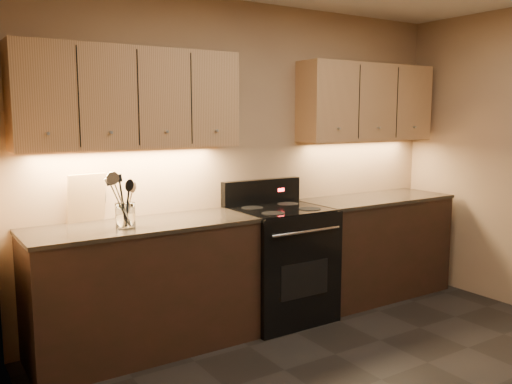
# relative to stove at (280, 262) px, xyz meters

# --- Properties ---
(wall_back) EXTENTS (4.00, 0.04, 2.60)m
(wall_back) POSITION_rel_stove_xyz_m (-0.08, 0.32, 0.82)
(wall_back) COLOR tan
(wall_back) RESTS_ON ground
(wall_left) EXTENTS (0.04, 4.00, 2.60)m
(wall_left) POSITION_rel_stove_xyz_m (-2.08, -1.68, 0.82)
(wall_left) COLOR tan
(wall_left) RESTS_ON ground
(counter_left) EXTENTS (1.62, 0.62, 0.93)m
(counter_left) POSITION_rel_stove_xyz_m (-1.18, 0.02, -0.01)
(counter_left) COLOR black
(counter_left) RESTS_ON ground
(counter_right) EXTENTS (1.46, 0.62, 0.93)m
(counter_right) POSITION_rel_stove_xyz_m (1.10, 0.02, -0.01)
(counter_right) COLOR black
(counter_right) RESTS_ON ground
(stove) EXTENTS (0.76, 0.68, 1.14)m
(stove) POSITION_rel_stove_xyz_m (0.00, 0.00, 0.00)
(stove) COLOR black
(stove) RESTS_ON ground
(upper_cab_left) EXTENTS (1.60, 0.30, 0.70)m
(upper_cab_left) POSITION_rel_stove_xyz_m (-1.18, 0.17, 1.32)
(upper_cab_left) COLOR tan
(upper_cab_left) RESTS_ON wall_back
(upper_cab_right) EXTENTS (1.44, 0.30, 0.70)m
(upper_cab_right) POSITION_rel_stove_xyz_m (1.10, 0.17, 1.32)
(upper_cab_right) COLOR tan
(upper_cab_right) RESTS_ON wall_back
(outlet_plate) EXTENTS (0.08, 0.01, 0.12)m
(outlet_plate) POSITION_rel_stove_xyz_m (-1.38, 0.31, 0.64)
(outlet_plate) COLOR #B2B5BA
(outlet_plate) RESTS_ON wall_back
(utensil_crock) EXTENTS (0.16, 0.16, 0.17)m
(utensil_crock) POSITION_rel_stove_xyz_m (-1.32, -0.04, 0.53)
(utensil_crock) COLOR white
(utensil_crock) RESTS_ON counter_left
(cutting_board) EXTENTS (0.28, 0.11, 0.35)m
(cutting_board) POSITION_rel_stove_xyz_m (-1.48, 0.28, 0.62)
(cutting_board) COLOR tan
(cutting_board) RESTS_ON counter_left
(wooden_spoon) EXTENTS (0.17, 0.14, 0.31)m
(wooden_spoon) POSITION_rel_stove_xyz_m (-1.34, -0.06, 0.62)
(wooden_spoon) COLOR tan
(wooden_spoon) RESTS_ON utensil_crock
(black_spoon) EXTENTS (0.07, 0.15, 0.33)m
(black_spoon) POSITION_rel_stove_xyz_m (-1.32, -0.03, 0.63)
(black_spoon) COLOR black
(black_spoon) RESTS_ON utensil_crock
(black_turner) EXTENTS (0.14, 0.12, 0.37)m
(black_turner) POSITION_rel_stove_xyz_m (-1.32, -0.05, 0.65)
(black_turner) COLOR black
(black_turner) RESTS_ON utensil_crock
(steel_spatula) EXTENTS (0.24, 0.14, 0.39)m
(steel_spatula) POSITION_rel_stove_xyz_m (-1.29, -0.02, 0.66)
(steel_spatula) COLOR silver
(steel_spatula) RESTS_ON utensil_crock
(steel_skimmer) EXTENTS (0.23, 0.14, 0.39)m
(steel_skimmer) POSITION_rel_stove_xyz_m (-1.29, -0.06, 0.65)
(steel_skimmer) COLOR silver
(steel_skimmer) RESTS_ON utensil_crock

